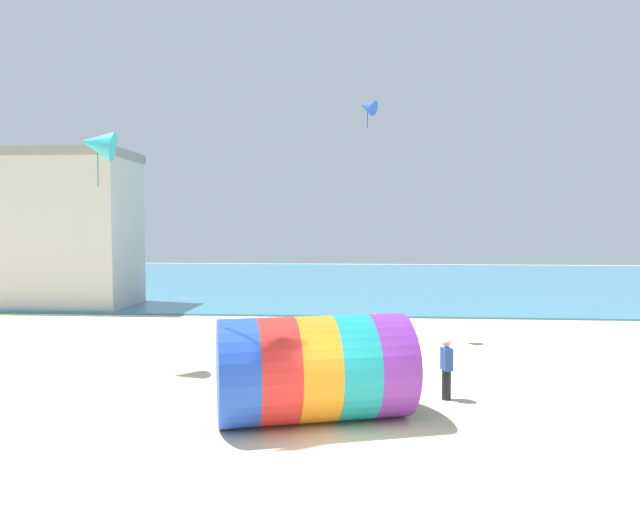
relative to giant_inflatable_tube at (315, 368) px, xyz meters
The scene contains 8 objects.
ground_plane 2.91m from the giant_inflatable_tube, 64.26° to the right, with size 120.00×120.00×0.00m, color beige.
sea 35.42m from the giant_inflatable_tube, 88.15° to the left, with size 120.00×40.00×0.10m, color teal.
giant_inflatable_tube is the anchor object (origin of this frame).
kite_handler 3.86m from the giant_inflatable_tube, 29.20° to the left, with size 0.31×0.41×1.62m.
kite_cyan_delta 10.58m from the giant_inflatable_tube, 148.17° to the left, with size 1.34×1.22×1.93m.
kite_blue_delta 13.39m from the giant_inflatable_tube, 83.08° to the left, with size 0.99×0.92×1.25m.
bystander_near_water 6.67m from the giant_inflatable_tube, 76.62° to the left, with size 0.29×0.40×1.58m.
promenade_building 25.01m from the giant_inflatable_tube, 133.38° to the left, with size 10.11×4.64×8.86m.
Camera 1 is at (0.01, -10.87, 4.57)m, focal length 32.00 mm.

